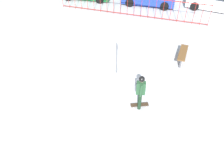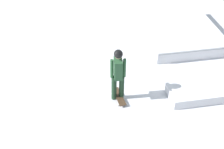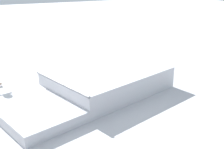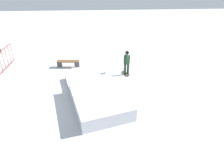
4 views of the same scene
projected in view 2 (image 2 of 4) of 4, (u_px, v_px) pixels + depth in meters
name	position (u px, v px, depth m)	size (l,w,h in m)	color
ground_plane	(177.00, 55.00, 10.52)	(60.00, 60.00, 0.00)	silver
skate_ramp	(181.00, 39.00, 10.74)	(5.91, 3.98, 0.74)	silver
skater	(118.00, 72.00, 8.14)	(0.42, 0.43, 1.73)	black
skateboard	(119.00, 97.00, 8.72)	(0.81, 0.50, 0.09)	#3F2D1E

